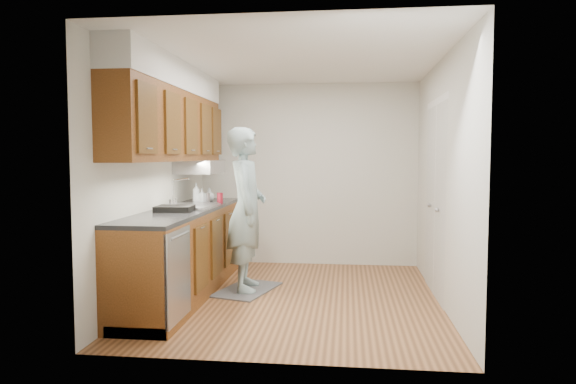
{
  "coord_description": "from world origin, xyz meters",
  "views": [
    {
      "loc": [
        0.54,
        -5.34,
        1.5
      ],
      "look_at": [
        -0.1,
        0.25,
        1.11
      ],
      "focal_mm": 32.0,
      "sensor_mm": 36.0,
      "label": 1
    }
  ],
  "objects_px": {
    "soap_bottle_a": "(196,193)",
    "soap_bottle_b": "(202,196)",
    "soda_can": "(220,198)",
    "steel_can": "(207,198)",
    "dish_rack": "(175,209)",
    "soap_bottle_c": "(209,194)",
    "person": "(246,198)"
  },
  "relations": [
    {
      "from": "soap_bottle_a",
      "to": "soap_bottle_b",
      "type": "relative_size",
      "value": 1.38
    },
    {
      "from": "soap_bottle_a",
      "to": "soda_can",
      "type": "xyz_separation_m",
      "value": [
        0.3,
        -0.04,
        -0.05
      ]
    },
    {
      "from": "soap_bottle_b",
      "to": "soda_can",
      "type": "relative_size",
      "value": 1.35
    },
    {
      "from": "soda_can",
      "to": "steel_can",
      "type": "relative_size",
      "value": 1.1
    },
    {
      "from": "dish_rack",
      "to": "steel_can",
      "type": "bearing_deg",
      "value": 83.67
    },
    {
      "from": "soap_bottle_b",
      "to": "steel_can",
      "type": "xyz_separation_m",
      "value": [
        0.05,
        0.07,
        -0.03
      ]
    },
    {
      "from": "soap_bottle_b",
      "to": "soda_can",
      "type": "distance_m",
      "value": 0.25
    },
    {
      "from": "soap_bottle_a",
      "to": "soap_bottle_c",
      "type": "bearing_deg",
      "value": 71.61
    },
    {
      "from": "soap_bottle_b",
      "to": "person",
      "type": "bearing_deg",
      "value": -35.67
    },
    {
      "from": "steel_can",
      "to": "soap_bottle_a",
      "type": "bearing_deg",
      "value": -139.88
    },
    {
      "from": "soap_bottle_b",
      "to": "soap_bottle_a",
      "type": "bearing_deg",
      "value": -159.4
    },
    {
      "from": "person",
      "to": "soap_bottle_c",
      "type": "distance_m",
      "value": 0.93
    },
    {
      "from": "person",
      "to": "soap_bottle_b",
      "type": "distance_m",
      "value": 0.79
    },
    {
      "from": "soap_bottle_a",
      "to": "soda_can",
      "type": "relative_size",
      "value": 1.86
    },
    {
      "from": "person",
      "to": "soap_bottle_a",
      "type": "height_order",
      "value": "person"
    },
    {
      "from": "soda_can",
      "to": "soap_bottle_a",
      "type": "bearing_deg",
      "value": 172.84
    },
    {
      "from": "dish_rack",
      "to": "soap_bottle_a",
      "type": "bearing_deg",
      "value": 89.99
    },
    {
      "from": "soap_bottle_b",
      "to": "soap_bottle_c",
      "type": "xyz_separation_m",
      "value": [
        0.02,
        0.24,
        -0.0
      ]
    },
    {
      "from": "dish_rack",
      "to": "soda_can",
      "type": "bearing_deg",
      "value": 71.78
    },
    {
      "from": "soap_bottle_a",
      "to": "steel_can",
      "type": "relative_size",
      "value": 2.05
    },
    {
      "from": "person",
      "to": "soda_can",
      "type": "xyz_separation_m",
      "value": [
        -0.4,
        0.4,
        -0.03
      ]
    },
    {
      "from": "soap_bottle_b",
      "to": "steel_can",
      "type": "distance_m",
      "value": 0.09
    },
    {
      "from": "soap_bottle_b",
      "to": "soda_can",
      "type": "xyz_separation_m",
      "value": [
        0.24,
        -0.06,
        -0.02
      ]
    },
    {
      "from": "person",
      "to": "soap_bottle_b",
      "type": "bearing_deg",
      "value": 46.73
    },
    {
      "from": "soap_bottle_a",
      "to": "dish_rack",
      "type": "xyz_separation_m",
      "value": [
        0.06,
        -0.96,
        -0.09
      ]
    },
    {
      "from": "soap_bottle_a",
      "to": "soap_bottle_b",
      "type": "bearing_deg",
      "value": 20.6
    },
    {
      "from": "dish_rack",
      "to": "soap_bottle_c",
      "type": "bearing_deg",
      "value": 85.14
    },
    {
      "from": "person",
      "to": "soap_bottle_c",
      "type": "relative_size",
      "value": 12.22
    },
    {
      "from": "soap_bottle_c",
      "to": "dish_rack",
      "type": "bearing_deg",
      "value": -91.4
    },
    {
      "from": "steel_can",
      "to": "soap_bottle_c",
      "type": "bearing_deg",
      "value": 97.63
    },
    {
      "from": "soda_can",
      "to": "steel_can",
      "type": "xyz_separation_m",
      "value": [
        -0.19,
        0.13,
        -0.01
      ]
    },
    {
      "from": "soap_bottle_b",
      "to": "soap_bottle_c",
      "type": "distance_m",
      "value": 0.24
    }
  ]
}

